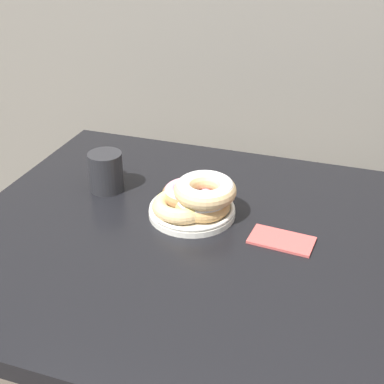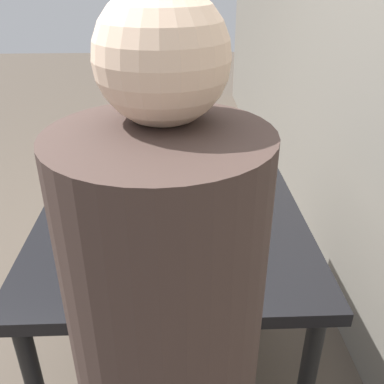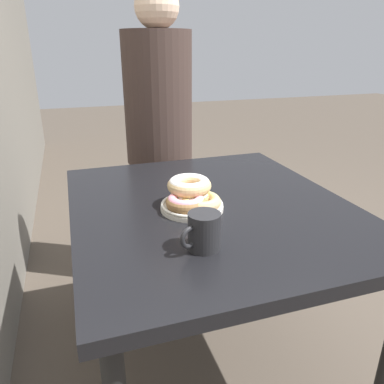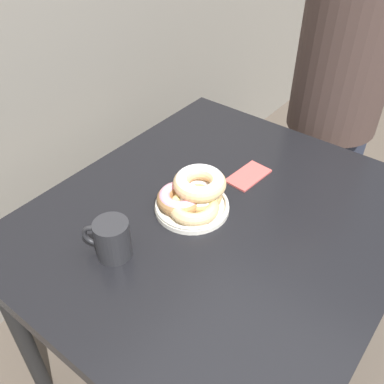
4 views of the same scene
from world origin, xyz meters
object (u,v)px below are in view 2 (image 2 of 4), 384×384
object	(u,v)px
dining_table	(171,229)
donut_plate	(192,198)
napkin	(181,242)
coffee_mug	(202,165)

from	to	relation	value
dining_table	donut_plate	bearing A→B (deg)	103.94
napkin	dining_table	bearing A→B (deg)	-170.52
dining_table	coffee_mug	world-z (taller)	coffee_mug
coffee_mug	napkin	world-z (taller)	coffee_mug
donut_plate	napkin	bearing A→B (deg)	-11.53
donut_plate	coffee_mug	bearing A→B (deg)	168.96
dining_table	coffee_mug	xyz separation A→B (m)	(-0.27, 0.12, 0.13)
coffee_mug	donut_plate	bearing A→B (deg)	-11.04
dining_table	coffee_mug	bearing A→B (deg)	155.19
coffee_mug	dining_table	bearing A→B (deg)	-24.81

